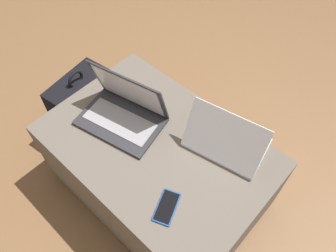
% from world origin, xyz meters
% --- Properties ---
extents(ground_plane, '(14.00, 14.00, 0.00)m').
position_xyz_m(ground_plane, '(0.00, 0.00, 0.00)').
color(ground_plane, olive).
extents(ottoman, '(1.00, 0.67, 0.46)m').
position_xyz_m(ottoman, '(0.00, 0.00, 0.23)').
color(ottoman, '#3D3832').
rests_on(ottoman, ground_plane).
extents(laptop_near, '(0.41, 0.32, 0.25)m').
position_xyz_m(laptop_near, '(-0.21, 0.00, 0.51)').
color(laptop_near, '#333338').
rests_on(laptop_near, ottoman).
extents(laptop_far, '(0.37, 0.29, 0.22)m').
position_xyz_m(laptop_far, '(0.22, 0.19, 0.51)').
color(laptop_far, silver).
rests_on(laptop_far, ottoman).
extents(cell_phone, '(0.12, 0.15, 0.01)m').
position_xyz_m(cell_phone, '(0.23, -0.18, 0.46)').
color(cell_phone, '#1E4C9E').
rests_on(cell_phone, ottoman).
extents(backpack, '(0.28, 0.37, 0.47)m').
position_xyz_m(backpack, '(-0.62, 0.02, 0.19)').
color(backpack, black).
rests_on(backpack, ground_plane).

